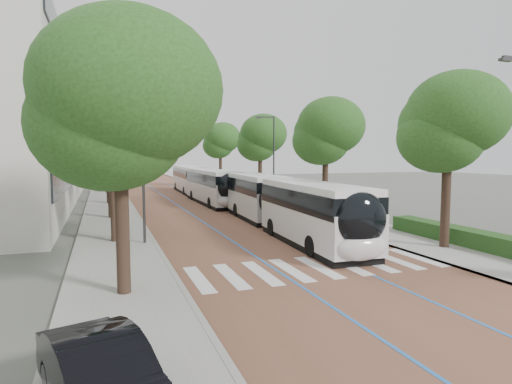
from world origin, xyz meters
The scene contains 18 objects.
ground centered at (0.00, 0.00, 0.00)m, with size 160.00×160.00×0.00m, color #51544C.
road centered at (0.00, 40.00, 0.01)m, with size 11.00×140.00×0.02m, color brown.
sidewalk_left centered at (-7.50, 40.00, 0.06)m, with size 4.00×140.00×0.12m, color gray.
sidewalk_right centered at (7.50, 40.00, 0.06)m, with size 4.00×140.00×0.12m, color gray.
kerb_left centered at (-5.60, 40.00, 0.06)m, with size 0.20×140.00×0.14m, color gray.
kerb_right centered at (5.60, 40.00, 0.06)m, with size 0.20×140.00×0.14m, color gray.
zebra_crossing centered at (0.20, 1.00, 0.03)m, with size 10.55×3.60×0.01m.
lane_line_left centered at (-1.60, 40.00, 0.02)m, with size 0.12×126.00×0.01m, color blue.
lane_line_right centered at (1.60, 40.00, 0.02)m, with size 0.12×126.00×0.01m, color blue.
hedge centered at (9.10, 0.00, 0.52)m, with size 1.20×14.00×0.80m, color #183B14.
streetlight_far centered at (6.62, 22.00, 4.82)m, with size 1.82×0.20×8.00m.
lamp_post_left centered at (-6.10, 8.00, 4.12)m, with size 0.14×0.14×8.00m, color #313134.
trees_left centered at (-7.50, 24.24, 6.81)m, with size 5.91×60.88×9.97m.
trees_right centered at (7.70, 22.56, 6.18)m, with size 5.06×46.95×8.57m.
lead_bus centered at (2.19, 8.78, 1.63)m, with size 3.32×18.49×3.20m.
bus_queued_0 centered at (1.75, 24.51, 1.62)m, with size 2.64×12.42×3.20m.
bus_queued_1 centered at (2.07, 37.57, 1.62)m, with size 2.93×12.47×3.20m.
parked_car centered at (-8.17, -6.87, 0.81)m, with size 1.46×4.18×1.38m, color black.
Camera 1 is at (-8.08, -14.37, 4.64)m, focal length 30.00 mm.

